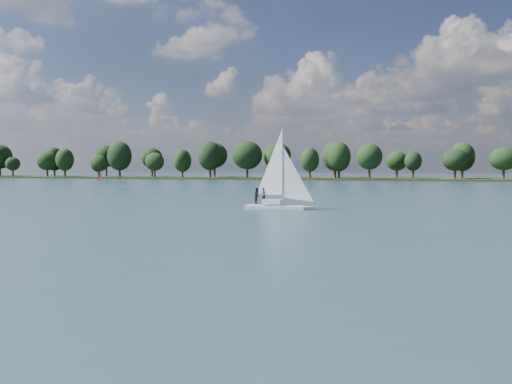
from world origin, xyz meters
TOP-DOWN VIEW (x-y plane):
  - ground at (0.00, 100.00)m, footprint 700.00×700.00m
  - far_shore at (0.00, 212.00)m, footprint 660.00×40.00m
  - sailboat at (-9.17, 52.97)m, footprint 7.72×2.68m
  - dinghy_pink at (-96.23, 150.30)m, footprint 2.77×2.21m
  - pontoon at (-159.98, 196.15)m, footprint 4.15×2.33m
  - treeline at (-16.14, 207.94)m, footprint 562.39×74.14m

SIDE VIEW (x-z plane):
  - ground at x=0.00m, z-range 0.00..0.00m
  - far_shore at x=0.00m, z-range -0.75..0.75m
  - pontoon at x=-159.98m, z-range -0.25..0.25m
  - dinghy_pink at x=-96.23m, z-range -1.10..3.07m
  - sailboat at x=-9.17m, z-range -2.21..7.77m
  - treeline at x=-16.14m, z-range -0.53..16.70m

